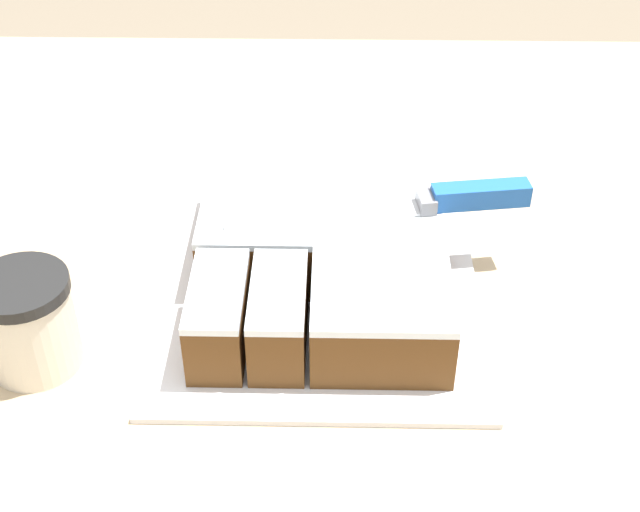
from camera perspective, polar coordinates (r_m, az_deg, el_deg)
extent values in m
cube|color=silver|center=(0.88, 0.00, -1.88)|extent=(0.31, 0.36, 0.01)
cube|color=brown|center=(0.91, 0.07, 2.05)|extent=(0.24, 0.17, 0.06)
cube|color=white|center=(0.89, 0.07, 3.81)|extent=(0.24, 0.17, 0.01)
cube|color=brown|center=(0.80, 3.91, -4.06)|extent=(0.12, 0.12, 0.06)
cube|color=white|center=(0.78, 4.01, -2.21)|extent=(0.12, 0.12, 0.01)
cube|color=brown|center=(0.80, -6.49, -4.02)|extent=(0.05, 0.11, 0.06)
cube|color=white|center=(0.78, -6.66, -2.18)|extent=(0.05, 0.11, 0.01)
cube|color=brown|center=(0.80, -2.66, -4.09)|extent=(0.05, 0.11, 0.06)
cube|color=white|center=(0.77, -2.73, -2.24)|extent=(0.05, 0.11, 0.01)
cube|color=silver|center=(0.86, 0.56, 2.71)|extent=(0.20, 0.06, 0.00)
cube|color=slate|center=(0.87, 6.81, 3.47)|extent=(0.02, 0.03, 0.02)
cube|color=#1E59B2|center=(0.88, 10.25, 3.86)|extent=(0.10, 0.04, 0.02)
cylinder|color=beige|center=(0.82, -18.08, -4.38)|extent=(0.08, 0.08, 0.08)
cylinder|color=black|center=(0.79, -18.72, -1.88)|extent=(0.08, 0.08, 0.01)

